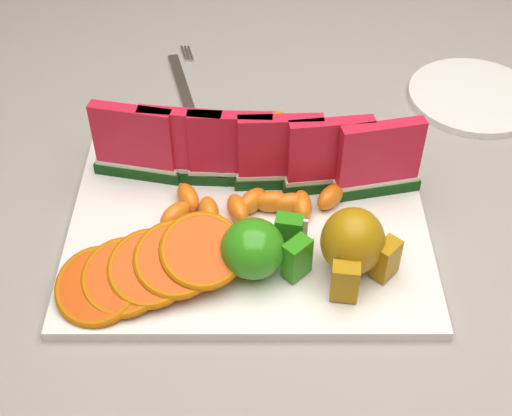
# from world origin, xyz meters

# --- Properties ---
(table) EXTENTS (1.40, 0.90, 0.75)m
(table) POSITION_xyz_m (0.00, 0.00, 0.65)
(table) COLOR #523A1E
(table) RESTS_ON ground
(tablecloth) EXTENTS (1.53, 1.03, 0.20)m
(tablecloth) POSITION_xyz_m (0.00, 0.00, 0.72)
(tablecloth) COLOR slate
(tablecloth) RESTS_ON table
(platter) EXTENTS (0.40, 0.30, 0.01)m
(platter) POSITION_xyz_m (-0.06, -0.06, 0.76)
(platter) COLOR silver
(platter) RESTS_ON tablecloth
(apple_cluster) EXTENTS (0.10, 0.09, 0.06)m
(apple_cluster) POSITION_xyz_m (-0.05, -0.13, 0.80)
(apple_cluster) COLOR #318A13
(apple_cluster) RESTS_ON platter
(pear_cluster) EXTENTS (0.09, 0.09, 0.07)m
(pear_cluster) POSITION_xyz_m (0.05, -0.13, 0.81)
(pear_cluster) COLOR #9F780C
(pear_cluster) RESTS_ON platter
(side_plate) EXTENTS (0.23, 0.23, 0.01)m
(side_plate) POSITION_xyz_m (0.25, 0.20, 0.76)
(side_plate) COLOR silver
(side_plate) RESTS_ON tablecloth
(fork) EXTENTS (0.06, 0.19, 0.00)m
(fork) POSITION_xyz_m (-0.16, 0.23, 0.76)
(fork) COLOR silver
(fork) RESTS_ON tablecloth
(watermelon_row) EXTENTS (0.39, 0.07, 0.10)m
(watermelon_row) POSITION_xyz_m (-0.05, 0.01, 0.82)
(watermelon_row) COLOR #0C3414
(watermelon_row) RESTS_ON platter
(orange_fan_front) EXTENTS (0.21, 0.14, 0.06)m
(orange_fan_front) POSITION_xyz_m (-0.16, -0.15, 0.80)
(orange_fan_front) COLOR #EC4E00
(orange_fan_front) RESTS_ON platter
(orange_fan_back) EXTENTS (0.25, 0.11, 0.04)m
(orange_fan_back) POSITION_xyz_m (-0.10, 0.06, 0.79)
(orange_fan_back) COLOR #EC4E00
(orange_fan_back) RESTS_ON platter
(tangerine_segments) EXTENTS (0.22, 0.08, 0.03)m
(tangerine_segments) POSITION_xyz_m (-0.06, -0.04, 0.78)
(tangerine_segments) COLOR orange
(tangerine_segments) RESTS_ON platter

